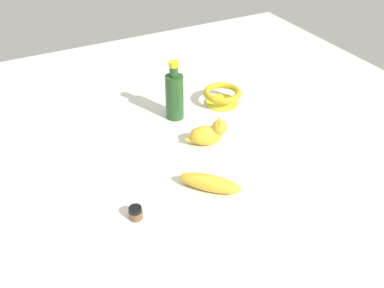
% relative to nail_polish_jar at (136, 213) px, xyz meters
% --- Properties ---
extents(ground, '(2.00, 2.00, 0.00)m').
position_rel_nail_polish_jar_xyz_m(ground, '(-0.15, 0.24, -0.02)').
color(ground, silver).
extents(nail_polish_jar, '(0.04, 0.04, 0.03)m').
position_rel_nail_polish_jar_xyz_m(nail_polish_jar, '(0.00, 0.00, 0.00)').
color(nail_polish_jar, brown).
rests_on(nail_polish_jar, ground).
extents(banana, '(0.16, 0.16, 0.05)m').
position_rel_nail_polish_jar_xyz_m(banana, '(-0.01, 0.22, 0.01)').
color(banana, gold).
rests_on(banana, ground).
extents(bowl, '(0.14, 0.14, 0.06)m').
position_rel_nail_polish_jar_xyz_m(bowl, '(-0.40, 0.49, 0.02)').
color(bowl, yellow).
rests_on(bowl, ground).
extents(bottle_tall, '(0.06, 0.06, 0.21)m').
position_rel_nail_polish_jar_xyz_m(bottle_tall, '(-0.40, 0.30, 0.07)').
color(bottle_tall, '#204820').
rests_on(bottle_tall, ground).
extents(cat_figurine, '(0.09, 0.13, 0.09)m').
position_rel_nail_polish_jar_xyz_m(cat_figurine, '(-0.20, 0.33, 0.02)').
color(cat_figurine, gold).
rests_on(cat_figurine, ground).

